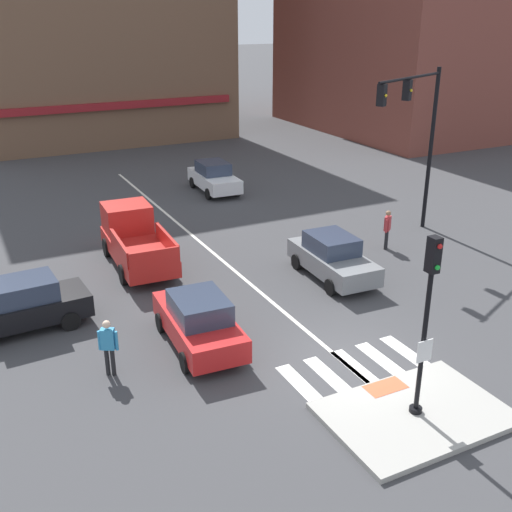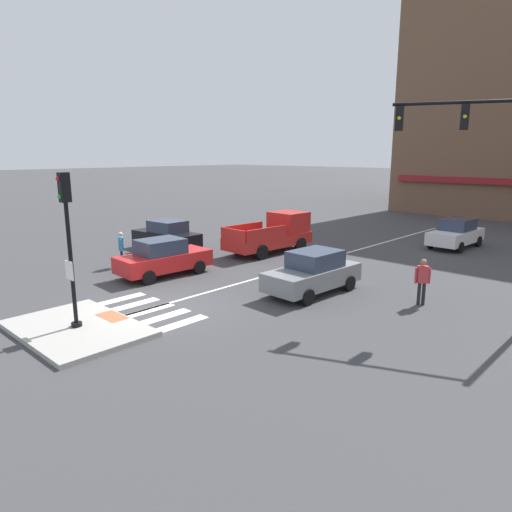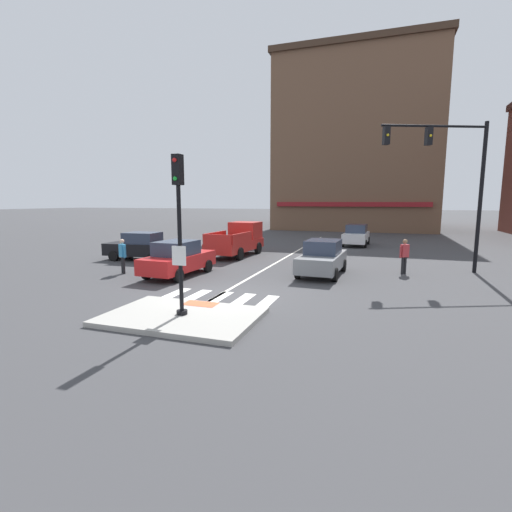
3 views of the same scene
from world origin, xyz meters
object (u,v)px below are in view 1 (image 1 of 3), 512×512
Objects in this scene: signal_pole at (427,311)px; car_grey_eastbound_mid at (332,257)px; car_black_cross_left at (22,305)px; pedestrian_at_curb_left at (108,343)px; pickup_truck_red_westbound_far at (135,239)px; car_red_westbound_near at (199,321)px; traffic_light_mast at (418,124)px; pedestrian_waiting_far_side at (387,227)px; car_white_eastbound_distant at (214,177)px.

signal_pole reaches higher than car_grey_eastbound_mid.
pedestrian_at_curb_left is (1.74, -3.85, 0.17)m from car_black_cross_left.
pedestrian_at_curb_left is at bearing -162.77° from car_grey_eastbound_mid.
pickup_truck_red_westbound_far reaches higher than car_black_cross_left.
pickup_truck_red_westbound_far reaches higher than car_grey_eastbound_mid.
car_black_cross_left is at bearing 142.53° from car_red_westbound_near.
pedestrian_waiting_far_side is at bearing -154.48° from traffic_light_mast.
pedestrian_waiting_far_side is (-1.90, -0.91, -3.91)m from traffic_light_mast.
pedestrian_waiting_far_side is at bearing 18.53° from pedestrian_at_curb_left.
car_grey_eastbound_mid is 10.86m from car_black_cross_left.
signal_pole reaches higher than car_black_cross_left.
car_white_eastbound_distant is 18.30m from pedestrian_at_curb_left.
traffic_light_mast reaches higher than car_white_eastbound_distant.
signal_pole is at bearing -58.64° from car_red_westbound_near.
pickup_truck_red_westbound_far is 3.11× the size of pedestrian_waiting_far_side.
car_black_cross_left is at bearing 174.51° from car_grey_eastbound_mid.
car_red_westbound_near is 2.81m from pedestrian_at_curb_left.
car_red_westbound_near is 16.63m from car_white_eastbound_distant.
signal_pole is at bearing -124.36° from pedestrian_waiting_far_side.
pedestrian_at_curb_left is (-9.75, -15.49, 0.17)m from car_white_eastbound_distant.
pedestrian_at_curb_left is (-14.63, -5.17, -3.91)m from traffic_light_mast.
signal_pole is 0.88× the size of pickup_truck_red_westbound_far.
car_white_eastbound_distant is 11.62m from pedestrian_waiting_far_side.
pickup_truck_red_westbound_far is at bearing 68.58° from pedestrian_at_curb_left.
traffic_light_mast is at bearing 19.48° from pedestrian_at_curb_left.
car_red_westbound_near is (-11.85, -4.78, -4.08)m from traffic_light_mast.
car_grey_eastbound_mid is at bearing -158.32° from pedestrian_waiting_far_side.
pedestrian_at_curb_left and pedestrian_waiting_far_side have the same top height.
car_grey_eastbound_mid is (2.86, 8.07, -2.10)m from signal_pole.
car_black_cross_left and car_white_eastbound_distant have the same top height.
pedestrian_at_curb_left is at bearing 139.79° from signal_pole.
car_red_westbound_near is (4.51, -3.46, 0.00)m from car_black_cross_left.
car_white_eastbound_distant is 10.43m from pickup_truck_red_westbound_far.
car_black_cross_left is 1.01× the size of car_white_eastbound_distant.
car_black_cross_left is 2.51× the size of pedestrian_waiting_far_side.
pickup_truck_red_westbound_far is at bearing -130.52° from car_white_eastbound_distant.
car_red_westbound_near is 10.68m from pedestrian_waiting_far_side.
pickup_truck_red_westbound_far is at bearing 161.33° from pedestrian_waiting_far_side.
traffic_light_mast is 7.29m from car_grey_eastbound_mid.
pedestrian_waiting_far_side is at bearing -75.14° from car_white_eastbound_distant.
signal_pole is at bearing -128.89° from traffic_light_mast.
signal_pole is 2.74× the size of pedestrian_at_curb_left.
car_red_westbound_near is at bearing -158.03° from traffic_light_mast.
pedestrian_at_curb_left is (-6.22, 5.25, -1.93)m from signal_pole.
car_grey_eastbound_mid is 0.80× the size of pickup_truck_red_westbound_far.
car_grey_eastbound_mid is 6.75m from car_red_westbound_near.
signal_pole is 8.36m from pedestrian_at_curb_left.
signal_pole reaches higher than car_white_eastbound_distant.
pickup_truck_red_westbound_far is (-3.25, 12.82, -1.93)m from signal_pole.
car_black_cross_left is (-7.95, 9.11, -2.10)m from signal_pole.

